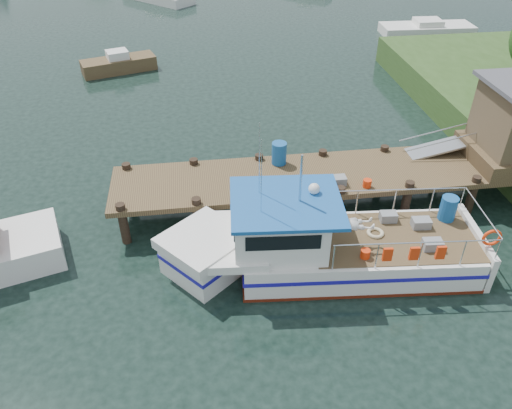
{
  "coord_description": "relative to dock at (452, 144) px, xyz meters",
  "views": [
    {
      "loc": [
        -2.84,
        -15.09,
        11.17
      ],
      "look_at": [
        -1.0,
        -1.5,
        1.3
      ],
      "focal_mm": 35.0,
      "sensor_mm": 36.0,
      "label": 1
    }
  ],
  "objects": [
    {
      "name": "moored_rowboat",
      "position": [
        -13.64,
        15.25,
        -1.77
      ],
      "size": [
        4.6,
        2.75,
        1.27
      ],
      "rotation": [
        0.0,
        0.0,
        -0.21
      ],
      "color": "#4E3D25",
      "rests_on": "ground"
    },
    {
      "name": "ground_plane",
      "position": [
        -6.51,
        -0.01,
        -2.24
      ],
      "size": [
        160.0,
        160.0,
        0.0
      ],
      "primitive_type": "plane",
      "color": "black"
    },
    {
      "name": "dock",
      "position": [
        0.0,
        0.0,
        0.0
      ],
      "size": [
        16.6,
        3.0,
        4.78
      ],
      "color": "#4E3D25",
      "rests_on": "ground"
    },
    {
      "name": "moored_c",
      "position": [
        7.96,
        19.86,
        -1.85
      ],
      "size": [
        6.71,
        2.54,
        1.04
      ],
      "rotation": [
        0.0,
        0.0,
        -0.22
      ],
      "color": "silver",
      "rests_on": "ground"
    },
    {
      "name": "lobster_boat",
      "position": [
        -5.77,
        -3.44,
        -1.33
      ],
      "size": [
        10.47,
        3.77,
        5.02
      ],
      "rotation": [
        0.0,
        0.0,
        -0.08
      ],
      "color": "silver",
      "rests_on": "ground"
    }
  ]
}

